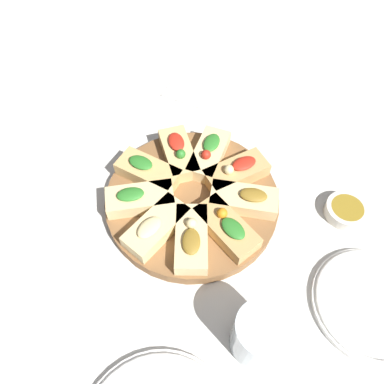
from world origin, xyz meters
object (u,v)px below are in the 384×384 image
(water_glass, at_px, (259,335))
(napkin_stack, at_px, (191,86))
(dipping_bowl, at_px, (346,210))
(serving_board, at_px, (192,200))
(plate_left, at_px, (373,304))

(water_glass, height_order, napkin_stack, water_glass)
(water_glass, height_order, dipping_bowl, water_glass)
(water_glass, bearing_deg, serving_board, -111.23)
(plate_left, distance_m, dipping_bowl, 0.17)
(napkin_stack, bearing_deg, water_glass, 57.59)
(dipping_bowl, bearing_deg, serving_board, -46.59)
(serving_board, bearing_deg, water_glass, 68.77)
(serving_board, relative_size, plate_left, 1.67)
(napkin_stack, bearing_deg, dipping_bowl, 87.12)
(plate_left, relative_size, dipping_bowl, 2.54)
(serving_board, xyz_separation_m, napkin_stack, (-0.22, -0.25, -0.01))
(water_glass, bearing_deg, plate_left, 154.44)
(plate_left, bearing_deg, napkin_stack, -102.93)
(napkin_stack, bearing_deg, plate_left, 77.07)
(serving_board, xyz_separation_m, plate_left, (-0.08, 0.34, -0.00))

